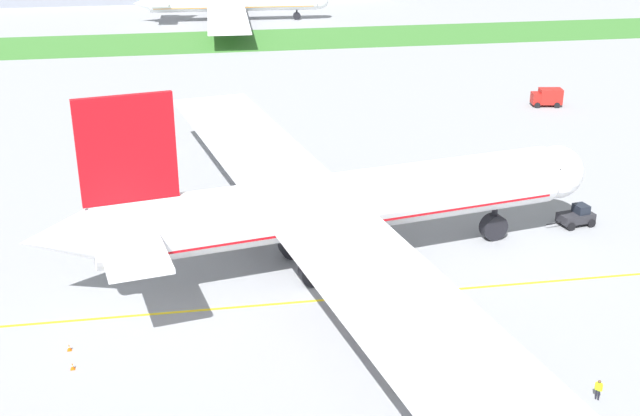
{
  "coord_description": "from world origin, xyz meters",
  "views": [
    {
      "loc": [
        -10.27,
        -65.57,
        35.81
      ],
      "look_at": [
        2.3,
        9.21,
        4.05
      ],
      "focal_mm": 45.96,
      "sensor_mm": 36.0,
      "label": 1
    }
  ],
  "objects_px": {
    "airliner_foreground": "(331,206)",
    "ground_crew_wingwalker_port": "(397,379)",
    "ground_crew_marshaller_front": "(331,268)",
    "parked_airliner_far_centre": "(230,3)",
    "service_truck_baggage_loader": "(547,97)",
    "traffic_cone_near_nose": "(72,366)",
    "pushback_tug": "(577,216)",
    "ground_crew_wingwalker_starboard": "(599,388)",
    "traffic_cone_port_wing": "(69,347)"
  },
  "relations": [
    {
      "from": "airliner_foreground",
      "to": "service_truck_baggage_loader",
      "type": "relative_size",
      "value": 17.45
    },
    {
      "from": "ground_crew_wingwalker_port",
      "to": "parked_airliner_far_centre",
      "type": "relative_size",
      "value": 0.02
    },
    {
      "from": "ground_crew_marshaller_front",
      "to": "parked_airliner_far_centre",
      "type": "height_order",
      "value": "parked_airliner_far_centre"
    },
    {
      "from": "traffic_cone_near_nose",
      "to": "ground_crew_wingwalker_port",
      "type": "bearing_deg",
      "value": -16.22
    },
    {
      "from": "pushback_tug",
      "to": "ground_crew_wingwalker_port",
      "type": "bearing_deg",
      "value": -135.44
    },
    {
      "from": "traffic_cone_near_nose",
      "to": "service_truck_baggage_loader",
      "type": "distance_m",
      "value": 93.24
    },
    {
      "from": "airliner_foreground",
      "to": "ground_crew_wingwalker_starboard",
      "type": "bearing_deg",
      "value": -57.91
    },
    {
      "from": "pushback_tug",
      "to": "traffic_cone_port_wing",
      "type": "relative_size",
      "value": 9.71
    },
    {
      "from": "airliner_foreground",
      "to": "ground_crew_marshaller_front",
      "type": "xyz_separation_m",
      "value": [
        -0.44,
        -2.5,
        -5.28
      ]
    },
    {
      "from": "ground_crew_marshaller_front",
      "to": "ground_crew_wingwalker_starboard",
      "type": "relative_size",
      "value": 1.05
    },
    {
      "from": "traffic_cone_port_wing",
      "to": "parked_airliner_far_centre",
      "type": "xyz_separation_m",
      "value": [
        22.83,
        148.72,
        4.05
      ]
    },
    {
      "from": "pushback_tug",
      "to": "ground_crew_wingwalker_port",
      "type": "height_order",
      "value": "pushback_tug"
    },
    {
      "from": "pushback_tug",
      "to": "parked_airliner_far_centre",
      "type": "bearing_deg",
      "value": 102.09
    },
    {
      "from": "ground_crew_wingwalker_port",
      "to": "ground_crew_wingwalker_starboard",
      "type": "distance_m",
      "value": 14.53
    },
    {
      "from": "traffic_cone_port_wing",
      "to": "ground_crew_wingwalker_starboard",
      "type": "bearing_deg",
      "value": -18.76
    },
    {
      "from": "ground_crew_wingwalker_port",
      "to": "ground_crew_marshaller_front",
      "type": "height_order",
      "value": "ground_crew_wingwalker_port"
    },
    {
      "from": "airliner_foreground",
      "to": "ground_crew_wingwalker_starboard",
      "type": "relative_size",
      "value": 53.22
    },
    {
      "from": "ground_crew_marshaller_front",
      "to": "traffic_cone_near_nose",
      "type": "bearing_deg",
      "value": -152.62
    },
    {
      "from": "airliner_foreground",
      "to": "pushback_tug",
      "type": "distance_m",
      "value": 28.83
    },
    {
      "from": "airliner_foreground",
      "to": "pushback_tug",
      "type": "xyz_separation_m",
      "value": [
        27.84,
        5.3,
        -5.3
      ]
    },
    {
      "from": "traffic_cone_near_nose",
      "to": "service_truck_baggage_loader",
      "type": "height_order",
      "value": "service_truck_baggage_loader"
    },
    {
      "from": "ground_crew_marshaller_front",
      "to": "traffic_cone_near_nose",
      "type": "distance_m",
      "value": 25.12
    },
    {
      "from": "airliner_foreground",
      "to": "traffic_cone_near_nose",
      "type": "relative_size",
      "value": 151.23
    },
    {
      "from": "ground_crew_wingwalker_port",
      "to": "ground_crew_wingwalker_starboard",
      "type": "relative_size",
      "value": 1.07
    },
    {
      "from": "parked_airliner_far_centre",
      "to": "ground_crew_marshaller_front",
      "type": "bearing_deg",
      "value": -89.99
    },
    {
      "from": "pushback_tug",
      "to": "ground_crew_wingwalker_starboard",
      "type": "relative_size",
      "value": 3.42
    },
    {
      "from": "airliner_foreground",
      "to": "service_truck_baggage_loader",
      "type": "distance_m",
      "value": 67.51
    },
    {
      "from": "ground_crew_marshaller_front",
      "to": "pushback_tug",
      "type": "bearing_deg",
      "value": 15.42
    },
    {
      "from": "ground_crew_wingwalker_port",
      "to": "parked_airliner_far_centre",
      "type": "xyz_separation_m",
      "value": [
        -1.6,
        158.46,
        3.26
      ]
    },
    {
      "from": "ground_crew_marshaller_front",
      "to": "service_truck_baggage_loader",
      "type": "xyz_separation_m",
      "value": [
        44.94,
        53.04,
        0.48
      ]
    },
    {
      "from": "ground_crew_wingwalker_starboard",
      "to": "service_truck_baggage_loader",
      "type": "bearing_deg",
      "value": 68.69
    },
    {
      "from": "ground_crew_marshaller_front",
      "to": "service_truck_baggage_loader",
      "type": "relative_size",
      "value": 0.34
    },
    {
      "from": "service_truck_baggage_loader",
      "to": "ground_crew_marshaller_front",
      "type": "bearing_deg",
      "value": -130.27
    },
    {
      "from": "pushback_tug",
      "to": "parked_airliner_far_centre",
      "type": "distance_m",
      "value": 135.2
    },
    {
      "from": "traffic_cone_port_wing",
      "to": "ground_crew_wingwalker_port",
      "type": "bearing_deg",
      "value": -21.74
    },
    {
      "from": "airliner_foreground",
      "to": "ground_crew_wingwalker_port",
      "type": "height_order",
      "value": "airliner_foreground"
    },
    {
      "from": "pushback_tug",
      "to": "traffic_cone_near_nose",
      "type": "xyz_separation_m",
      "value": [
        -50.58,
        -19.35,
        -0.75
      ]
    },
    {
      "from": "ground_crew_marshaller_front",
      "to": "parked_airliner_far_centre",
      "type": "xyz_separation_m",
      "value": [
        -0.02,
        139.96,
        3.28
      ]
    },
    {
      "from": "ground_crew_marshaller_front",
      "to": "traffic_cone_port_wing",
      "type": "distance_m",
      "value": 24.48
    },
    {
      "from": "ground_crew_wingwalker_starboard",
      "to": "parked_airliner_far_centre",
      "type": "height_order",
      "value": "parked_airliner_far_centre"
    },
    {
      "from": "ground_crew_wingwalker_starboard",
      "to": "ground_crew_wingwalker_port",
      "type": "bearing_deg",
      "value": 166.64
    },
    {
      "from": "ground_crew_wingwalker_starboard",
      "to": "parked_airliner_far_centre",
      "type": "relative_size",
      "value": 0.02
    },
    {
      "from": "ground_crew_wingwalker_port",
      "to": "traffic_cone_near_nose",
      "type": "xyz_separation_m",
      "value": [
        -23.88,
        6.95,
        -0.79
      ]
    },
    {
      "from": "pushback_tug",
      "to": "ground_crew_marshaller_front",
      "type": "relative_size",
      "value": 3.25
    },
    {
      "from": "ground_crew_wingwalker_port",
      "to": "ground_crew_wingwalker_starboard",
      "type": "xyz_separation_m",
      "value": [
        14.14,
        -3.36,
        -0.07
      ]
    },
    {
      "from": "ground_crew_marshaller_front",
      "to": "traffic_cone_port_wing",
      "type": "bearing_deg",
      "value": -159.04
    },
    {
      "from": "service_truck_baggage_loader",
      "to": "traffic_cone_near_nose",
      "type": "bearing_deg",
      "value": -136.15
    },
    {
      "from": "pushback_tug",
      "to": "service_truck_baggage_loader",
      "type": "relative_size",
      "value": 1.12
    },
    {
      "from": "airliner_foreground",
      "to": "ground_crew_wingwalker_starboard",
      "type": "height_order",
      "value": "airliner_foreground"
    },
    {
      "from": "service_truck_baggage_loader",
      "to": "airliner_foreground",
      "type": "bearing_deg",
      "value": -131.36
    }
  ]
}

